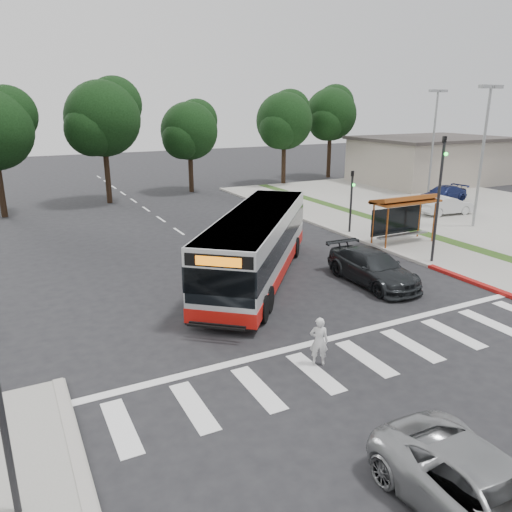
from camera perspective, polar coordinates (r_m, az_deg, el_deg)
ground at (r=20.80m, az=3.71°, el=-5.67°), size 140.00×140.00×0.00m
sidewalk_east at (r=33.13m, az=13.07°, el=2.72°), size 4.00×40.00×0.12m
curb_east at (r=31.90m, az=10.30°, el=2.37°), size 0.30×40.00×0.15m
curb_east_red at (r=25.09m, az=24.18°, el=-2.97°), size 0.32×6.00×0.15m
parking_lot at (r=42.96m, az=23.77°, el=4.94°), size 18.00×36.00×0.10m
commercial_building at (r=55.71m, az=19.17°, el=10.17°), size 14.00×10.00×4.40m
building_roof_cap at (r=55.51m, az=19.41°, el=12.57°), size 14.60×10.60×0.30m
crosswalk_ladder at (r=17.13m, az=12.44°, el=-11.31°), size 18.00×2.60×0.01m
bus_shelter at (r=30.41m, az=16.55°, el=5.62°), size 4.20×1.60×2.86m
traffic_signal_sw at (r=10.89m, az=-27.22°, el=-15.02°), size 0.18×0.37×4.20m
traffic_signal_ne_tall at (r=26.82m, az=20.23°, el=7.13°), size 0.18×0.37×6.50m
traffic_signal_ne_short at (r=32.13m, az=10.86°, el=6.84°), size 0.18×0.37×4.00m
lot_light_front at (r=35.87m, az=24.65°, el=12.20°), size 1.90×0.35×9.01m
lot_light_mid at (r=46.97m, az=19.72°, el=13.55°), size 1.90×0.35×9.01m
tree_ne_a at (r=51.55m, az=3.29°, el=15.26°), size 6.16×5.74×9.30m
tree_ne_b at (r=57.01m, az=8.57°, el=15.81°), size 6.16×5.74×10.02m
tree_north_a at (r=43.25m, az=-17.05°, el=14.92°), size 6.60×6.15×10.17m
tree_north_b at (r=47.33m, az=-7.57°, el=14.09°), size 5.72×5.33×8.43m
transit_bus at (r=23.33m, az=0.11°, el=1.09°), size 9.98×11.28×3.21m
pedestrian at (r=16.15m, az=7.20°, el=-9.63°), size 0.71×0.64×1.63m
dark_sedan at (r=23.65m, az=13.20°, el=-1.28°), size 2.26×5.30×1.52m
silver_suv_south at (r=11.63m, az=25.31°, el=-23.90°), size 2.47×5.20×1.43m
parked_car_1 at (r=39.70m, az=20.96°, el=5.43°), size 4.22×1.90×1.34m
parked_car_3 at (r=44.39m, az=20.58°, el=6.62°), size 4.87×2.41×1.36m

